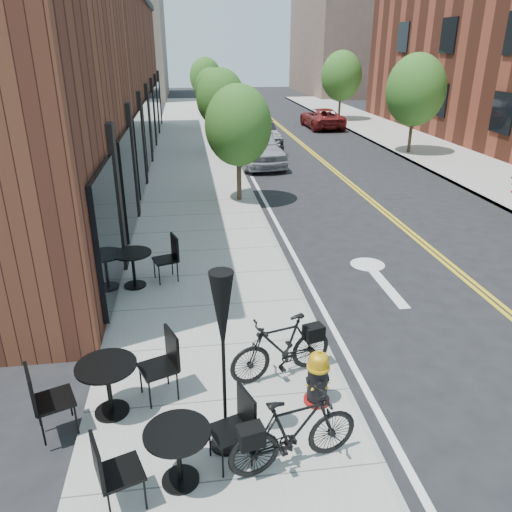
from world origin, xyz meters
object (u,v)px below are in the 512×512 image
bistro_set_a (178,449)px  parked_car_c (231,115)px  parked_car_b (255,133)px  parked_car_a (256,146)px  parked_car_far (322,118)px  patio_umbrella (223,327)px  fire_hydrant (318,378)px  bicycle_right (294,432)px  bistro_set_c (133,264)px  bicycle_left (281,347)px  bistro_set_b (108,382)px

bistro_set_a → parked_car_c: 30.58m
parked_car_b → parked_car_c: 8.99m
parked_car_a → parked_car_far: parked_car_a is taller
patio_umbrella → parked_car_a: patio_umbrella is taller
fire_hydrant → parked_car_a: size_ratio=0.19×
bicycle_right → parked_car_b: parked_car_b is taller
fire_hydrant → parked_car_far: 27.63m
bistro_set_a → parked_car_a: parked_car_a is taller
parked_car_b → parked_car_far: size_ratio=1.08×
parked_car_a → parked_car_c: bearing=83.9°
patio_umbrella → fire_hydrant: bearing=26.3°
patio_umbrella → parked_car_c: (2.80, 29.88, -1.30)m
parked_car_a → parked_car_c: (0.00, 12.58, -0.17)m
bicycle_right → bistro_set_a: bicycle_right is taller
bistro_set_c → parked_car_far: (10.13, 22.37, -0.01)m
patio_umbrella → parked_car_far: size_ratio=0.56×
bistro_set_a → bistro_set_c: bistro_set_c is taller
parked_car_c → bicycle_right: bearing=-92.4°
fire_hydrant → patio_umbrella: patio_umbrella is taller
bicycle_right → bistro_set_c: bearing=10.9°
patio_umbrella → parked_car_far: 28.73m
patio_umbrella → bistro_set_c: bearing=107.6°
bicycle_left → parked_car_b: (2.23, 19.48, 0.17)m
fire_hydrant → bistro_set_b: (-3.00, 0.18, 0.12)m
parked_car_far → bistro_set_c: bearing=64.5°
bicycle_left → parked_car_c: (1.80, 28.46, 0.00)m
bicycle_left → bistro_set_c: (-2.60, 3.62, 0.00)m
bistro_set_c → patio_umbrella: size_ratio=0.78×
patio_umbrella → bicycle_right: bearing=-28.2°
fire_hydrant → parked_car_b: size_ratio=0.18×
bistro_set_a → parked_car_c: size_ratio=0.42×
parked_car_a → bistro_set_b: bearing=-111.0°
patio_umbrella → parked_car_c: patio_umbrella is taller
fire_hydrant → patio_umbrella: size_ratio=0.35×
bistro_set_a → bistro_set_c: (-1.00, 5.54, 0.02)m
bicycle_right → parked_car_c: bearing=-16.7°
parked_car_a → parked_car_far: (5.73, 10.10, -0.18)m
bicycle_left → patio_umbrella: patio_umbrella is taller
bicycle_right → parked_car_far: bearing=-28.5°
parked_car_b → parked_car_a: bearing=-103.0°
bistro_set_c → bicycle_left: bearing=-71.9°
bicycle_left → parked_car_far: bearing=148.0°
parked_car_far → bicycle_left: bearing=72.7°
bistro_set_c → parked_car_b: size_ratio=0.40×
parked_car_c → parked_car_far: parked_car_c is taller
bicycle_left → parked_car_b: size_ratio=0.35×
bistro_set_b → parked_car_far: (10.12, 26.52, -0.02)m
bistro_set_b → parked_car_c: size_ratio=0.45×
bistro_set_a → parked_car_b: bearing=59.8°
bicycle_right → patio_umbrella: bearing=48.8°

